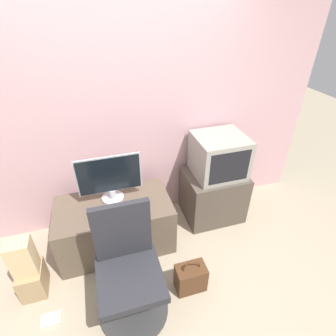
{
  "coord_description": "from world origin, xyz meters",
  "views": [
    {
      "loc": [
        -0.27,
        -1.21,
        2.31
      ],
      "look_at": [
        0.38,
        0.96,
        0.81
      ],
      "focal_mm": 28.0,
      "sensor_mm": 36.0,
      "label": 1
    }
  ],
  "objects": [
    {
      "name": "ground_plane",
      "position": [
        0.0,
        0.0,
        0.0
      ],
      "size": [
        12.0,
        12.0,
        0.0
      ],
      "primitive_type": "plane",
      "color": "tan"
    },
    {
      "name": "wall_back",
      "position": [
        0.0,
        1.32,
        1.3
      ],
      "size": [
        4.4,
        0.05,
        2.6
      ],
      "color": "#CC9EA3",
      "rests_on": "ground_plane"
    },
    {
      "name": "desk",
      "position": [
        -0.23,
        0.84,
        0.28
      ],
      "size": [
        1.16,
        0.62,
        0.56
      ],
      "color": "brown",
      "rests_on": "ground_plane"
    },
    {
      "name": "side_stand",
      "position": [
        0.95,
        0.98,
        0.3
      ],
      "size": [
        0.68,
        0.54,
        0.6
      ],
      "color": "#4C4238",
      "rests_on": "ground_plane"
    },
    {
      "name": "main_monitor",
      "position": [
        -0.22,
        0.95,
        0.82
      ],
      "size": [
        0.62,
        0.23,
        0.5
      ],
      "color": "#B2B2B7",
      "rests_on": "desk"
    },
    {
      "name": "keyboard",
      "position": [
        -0.21,
        0.76,
        0.57
      ],
      "size": [
        0.36,
        0.13,
        0.01
      ],
      "color": "white",
      "rests_on": "desk"
    },
    {
      "name": "mouse",
      "position": [
        0.02,
        0.74,
        0.57
      ],
      "size": [
        0.06,
        0.04,
        0.02
      ],
      "color": "#4C4C51",
      "rests_on": "desk"
    },
    {
      "name": "crt_tv",
      "position": [
        0.98,
        1.0,
        0.83
      ],
      "size": [
        0.54,
        0.51,
        0.46
      ],
      "color": "gray",
      "rests_on": "side_stand"
    },
    {
      "name": "office_chair",
      "position": [
        -0.2,
        0.12,
        0.43
      ],
      "size": [
        0.59,
        0.59,
        1.03
      ],
      "color": "#333333",
      "rests_on": "ground_plane"
    },
    {
      "name": "cardboard_box_lower",
      "position": [
        -1.04,
        0.51,
        0.14
      ],
      "size": [
        0.21,
        0.27,
        0.29
      ],
      "color": "#A3845B",
      "rests_on": "ground_plane"
    },
    {
      "name": "cardboard_box_upper",
      "position": [
        -1.04,
        0.51,
        0.47
      ],
      "size": [
        0.2,
        0.16,
        0.36
      ],
      "color": "#D1B27F",
      "rests_on": "cardboard_box_lower"
    },
    {
      "name": "handbag",
      "position": [
        0.34,
        0.12,
        0.14
      ],
      "size": [
        0.27,
        0.17,
        0.37
      ],
      "color": "#4C2D19",
      "rests_on": "ground_plane"
    },
    {
      "name": "book",
      "position": [
        -0.89,
        0.17,
        0.01
      ],
      "size": [
        0.16,
        0.11,
        0.02
      ],
      "color": "beige",
      "rests_on": "ground_plane"
    }
  ]
}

